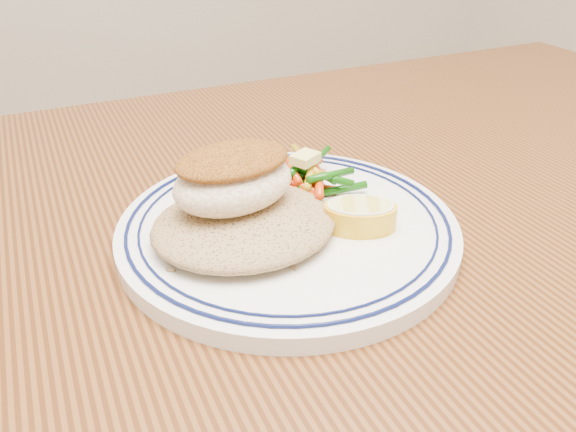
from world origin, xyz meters
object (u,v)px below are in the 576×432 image
at_px(dining_table, 286,346).
at_px(plate, 288,227).
at_px(fish_fillet, 233,177).
at_px(rice_pilaf, 244,221).
at_px(lemon_wedge, 360,215).
at_px(vegetable_pile, 305,175).

xyz_separation_m(dining_table, plate, (0.01, 0.03, 0.11)).
height_order(dining_table, fish_fillet, fish_fillet).
xyz_separation_m(rice_pilaf, fish_fillet, (-0.00, 0.01, 0.03)).
bearing_deg(lemon_wedge, vegetable_pile, 95.79).
bearing_deg(vegetable_pile, dining_table, -126.21).
xyz_separation_m(vegetable_pile, lemon_wedge, (0.01, -0.08, -0.00)).
distance_m(rice_pilaf, lemon_wedge, 0.09).
height_order(plate, vegetable_pile, vegetable_pile).
bearing_deg(fish_fillet, plate, -8.89).
height_order(dining_table, lemon_wedge, lemon_wedge).
distance_m(plate, rice_pilaf, 0.05).
bearing_deg(fish_fillet, vegetable_pile, 26.05).
relative_size(plate, vegetable_pile, 2.72).
bearing_deg(dining_table, lemon_wedge, -8.16).
distance_m(plate, fish_fillet, 0.07).
height_order(fish_fillet, vegetable_pile, fish_fillet).
distance_m(plate, lemon_wedge, 0.06).
distance_m(dining_table, lemon_wedge, 0.14).
relative_size(dining_table, rice_pilaf, 10.11).
relative_size(plate, rice_pilaf, 1.91).
bearing_deg(rice_pilaf, lemon_wedge, -18.06).
bearing_deg(rice_pilaf, dining_table, -36.93).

